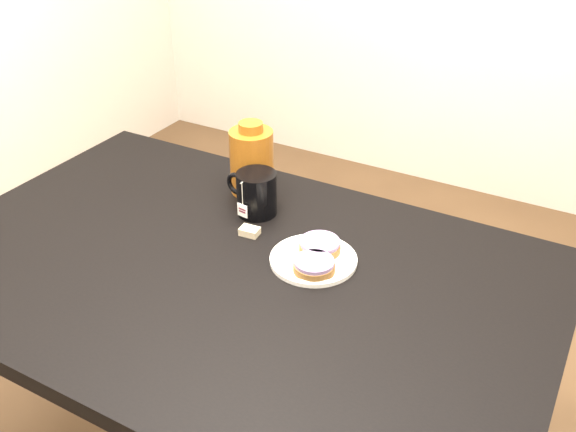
{
  "coord_description": "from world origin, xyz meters",
  "views": [
    {
      "loc": [
        0.68,
        -0.94,
        1.58
      ],
      "look_at": [
        0.06,
        0.16,
        0.81
      ],
      "focal_mm": 40.0,
      "sensor_mm": 36.0,
      "label": 1
    }
  ],
  "objects_px": {
    "bagel_back": "(320,246)",
    "mug": "(256,193)",
    "table": "(230,296)",
    "plate": "(313,259)",
    "bagel_package": "(252,160)",
    "bagel_front": "(314,266)",
    "teabag_pouch": "(250,231)"
  },
  "relations": [
    {
      "from": "plate",
      "to": "mug",
      "type": "bearing_deg",
      "value": 151.74
    },
    {
      "from": "mug",
      "to": "teabag_pouch",
      "type": "relative_size",
      "value": 3.38
    },
    {
      "from": "plate",
      "to": "bagel_package",
      "type": "distance_m",
      "value": 0.37
    },
    {
      "from": "teabag_pouch",
      "to": "bagel_back",
      "type": "bearing_deg",
      "value": 2.21
    },
    {
      "from": "table",
      "to": "plate",
      "type": "distance_m",
      "value": 0.21
    },
    {
      "from": "bagel_back",
      "to": "teabag_pouch",
      "type": "bearing_deg",
      "value": -177.79
    },
    {
      "from": "mug",
      "to": "bagel_package",
      "type": "bearing_deg",
      "value": 134.29
    },
    {
      "from": "bagel_back",
      "to": "bagel_front",
      "type": "bearing_deg",
      "value": -72.27
    },
    {
      "from": "plate",
      "to": "bagel_front",
      "type": "height_order",
      "value": "bagel_front"
    },
    {
      "from": "table",
      "to": "teabag_pouch",
      "type": "relative_size",
      "value": 31.11
    },
    {
      "from": "table",
      "to": "bagel_front",
      "type": "distance_m",
      "value": 0.22
    },
    {
      "from": "table",
      "to": "bagel_package",
      "type": "xyz_separation_m",
      "value": [
        -0.13,
        0.32,
        0.17
      ]
    },
    {
      "from": "bagel_front",
      "to": "mug",
      "type": "xyz_separation_m",
      "value": [
        -0.25,
        0.16,
        0.03
      ]
    },
    {
      "from": "plate",
      "to": "mug",
      "type": "relative_size",
      "value": 1.28
    },
    {
      "from": "table",
      "to": "bagel_package",
      "type": "height_order",
      "value": "bagel_package"
    },
    {
      "from": "plate",
      "to": "table",
      "type": "bearing_deg",
      "value": -145.69
    },
    {
      "from": "table",
      "to": "mug",
      "type": "height_order",
      "value": "mug"
    },
    {
      "from": "plate",
      "to": "bagel_back",
      "type": "xyz_separation_m",
      "value": [
        -0.0,
        0.03,
        0.02
      ]
    },
    {
      "from": "table",
      "to": "teabag_pouch",
      "type": "distance_m",
      "value": 0.16
    },
    {
      "from": "plate",
      "to": "mug",
      "type": "height_order",
      "value": "mug"
    },
    {
      "from": "teabag_pouch",
      "to": "bagel_package",
      "type": "xyz_separation_m",
      "value": [
        -0.11,
        0.19,
        0.08
      ]
    },
    {
      "from": "bagel_back",
      "to": "teabag_pouch",
      "type": "height_order",
      "value": "bagel_back"
    },
    {
      "from": "bagel_back",
      "to": "mug",
      "type": "distance_m",
      "value": 0.24
    },
    {
      "from": "plate",
      "to": "bagel_package",
      "type": "xyz_separation_m",
      "value": [
        -0.29,
        0.21,
        0.08
      ]
    },
    {
      "from": "table",
      "to": "teabag_pouch",
      "type": "height_order",
      "value": "teabag_pouch"
    },
    {
      "from": "bagel_back",
      "to": "mug",
      "type": "bearing_deg",
      "value": 158.39
    },
    {
      "from": "bagel_back",
      "to": "bagel_package",
      "type": "xyz_separation_m",
      "value": [
        -0.29,
        0.18,
        0.07
      ]
    },
    {
      "from": "table",
      "to": "bagel_package",
      "type": "bearing_deg",
      "value": 113.0
    },
    {
      "from": "table",
      "to": "bagel_package",
      "type": "relative_size",
      "value": 7.2
    },
    {
      "from": "table",
      "to": "plate",
      "type": "bearing_deg",
      "value": 34.31
    },
    {
      "from": "bagel_front",
      "to": "teabag_pouch",
      "type": "xyz_separation_m",
      "value": [
        -0.21,
        0.07,
        -0.01
      ]
    },
    {
      "from": "plate",
      "to": "bagel_front",
      "type": "distance_m",
      "value": 0.05
    }
  ]
}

